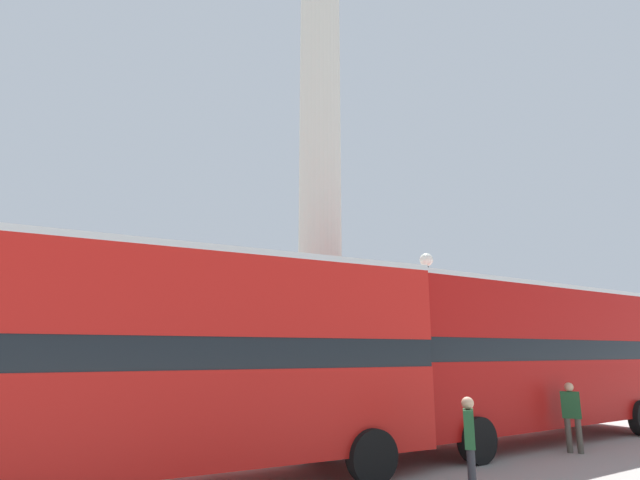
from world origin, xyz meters
TOP-DOWN VIEW (x-y plane):
  - ground_plane at (0.00, 0.00)m, footprint 200.00×200.00m
  - monument_column at (0.00, 0.00)m, footprint 4.60×4.60m
  - bus_a at (-7.10, -5.68)m, footprint 10.56×3.61m
  - bus_b at (3.08, -6.00)m, footprint 10.30×2.94m
  - street_lamp at (2.40, -3.02)m, footprint 0.46×0.46m
  - pedestrian_near_lamp at (-2.72, -8.87)m, footprint 0.44×0.41m
  - pedestrian_by_plinth at (2.43, -7.68)m, footprint 0.37×0.47m

SIDE VIEW (x-z plane):
  - ground_plane at x=0.00m, z-range 0.00..0.00m
  - pedestrian_near_lamp at x=-2.72m, z-range 0.09..1.73m
  - pedestrian_by_plinth at x=2.43m, z-range 0.09..1.76m
  - bus_a at x=-7.10m, z-range 0.23..4.49m
  - bus_b at x=3.08m, z-range 0.23..4.51m
  - street_lamp at x=2.40m, z-range 0.55..6.29m
  - monument_column at x=0.00m, z-range -3.50..19.83m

